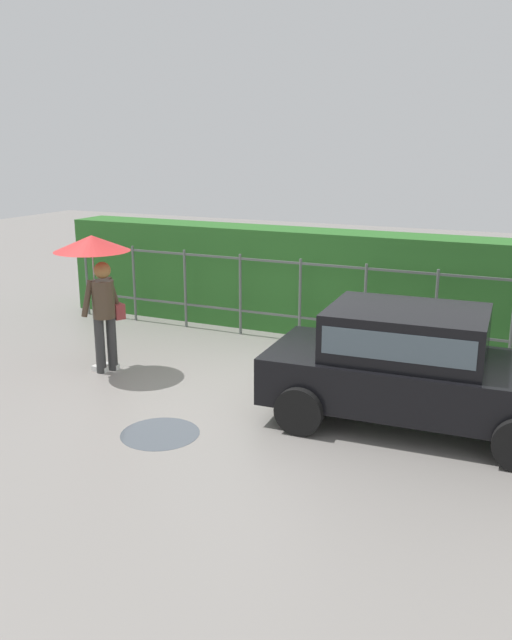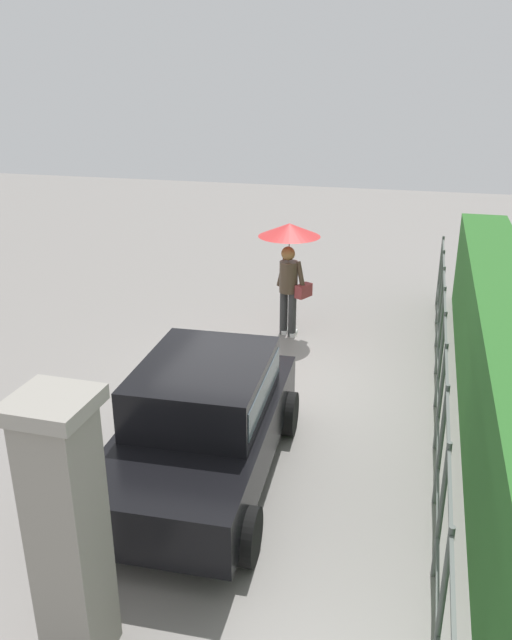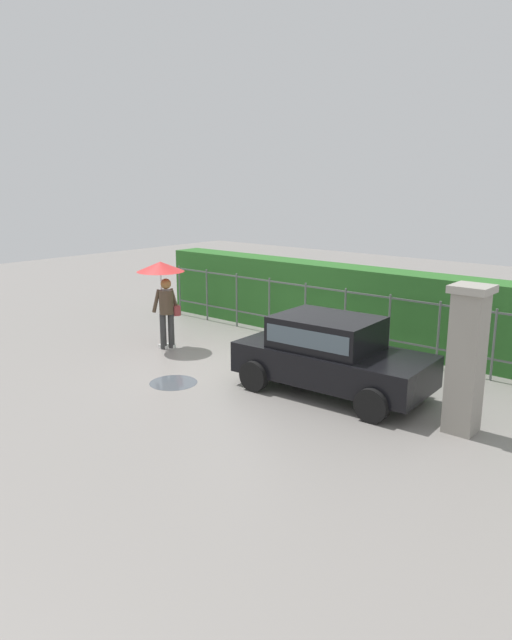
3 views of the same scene
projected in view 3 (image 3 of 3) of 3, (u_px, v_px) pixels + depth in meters
The scene contains 7 objects.
ground_plane at pixel (237, 367), 12.81m from camera, with size 40.00×40.00×0.00m, color gray.
car at pixel (330, 352), 11.13m from camera, with size 3.81×2.03×1.48m.
pedestrian at pixel (163, 281), 13.92m from camera, with size 1.14×1.14×2.12m.
gate_pillar at pixel (466, 358), 9.24m from camera, with size 0.60×0.60×2.42m.
fence_section at pixel (325, 313), 14.36m from camera, with size 10.59×0.05×1.50m.
hedge_row at pixel (342, 303), 14.91m from camera, with size 11.54×0.90×1.90m, color #2D6B28.
puddle_near at pixel (173, 383), 11.81m from camera, with size 0.97×0.97×0.00m, color #4C545B.
Camera 3 is at (8.25, -9.03, 3.97)m, focal length 32.79 mm.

